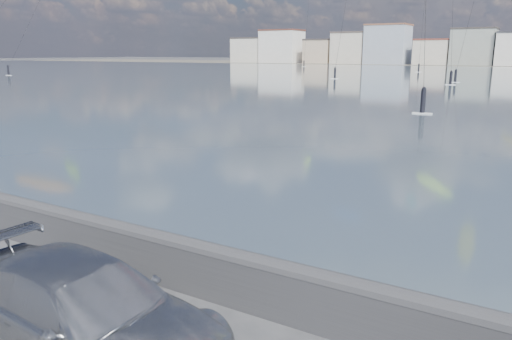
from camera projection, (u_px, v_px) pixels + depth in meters
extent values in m
cube|color=#28282B|center=(177.00, 265.00, 9.61)|extent=(400.00, 0.35, 0.90)
cylinder|color=#28282B|center=(176.00, 243.00, 9.50)|extent=(400.00, 0.36, 0.36)
cube|color=beige|center=(250.00, 51.00, 217.58)|extent=(14.00, 11.00, 10.00)
cube|color=#383330|center=(250.00, 38.00, 216.36)|extent=(14.28, 11.22, 0.60)
cube|color=white|center=(282.00, 47.00, 209.43)|extent=(16.00, 12.00, 13.00)
cube|color=#562D23|center=(282.00, 30.00, 207.86)|extent=(16.32, 12.24, 0.60)
cube|color=#CCB293|center=(320.00, 52.00, 201.07)|extent=(11.00, 10.00, 9.00)
cube|color=#383330|center=(320.00, 40.00, 199.96)|extent=(11.22, 10.20, 0.60)
cube|color=beige|center=(351.00, 49.00, 194.23)|extent=(13.00, 11.00, 11.50)
cube|color=#4C423D|center=(351.00, 33.00, 192.84)|extent=(13.26, 11.22, 0.60)
cube|color=#9EA8B7|center=(388.00, 45.00, 186.64)|extent=(15.00, 12.00, 14.00)
cube|color=brown|center=(389.00, 25.00, 184.95)|extent=(15.30, 12.24, 0.60)
cube|color=beige|center=(432.00, 53.00, 178.96)|extent=(12.00, 10.00, 8.50)
cube|color=brown|center=(434.00, 40.00, 177.91)|extent=(12.24, 10.20, 0.60)
cube|color=gray|center=(473.00, 47.00, 171.75)|extent=(14.00, 11.00, 12.00)
cube|color=#383330|center=(475.00, 29.00, 170.30)|extent=(14.28, 11.22, 0.60)
imported|color=#ABADB2|center=(84.00, 312.00, 7.34)|extent=(5.14, 2.27, 1.47)
cube|color=white|center=(335.00, 79.00, 84.74)|extent=(1.40, 0.42, 0.08)
cylinder|color=black|center=(335.00, 73.00, 84.54)|extent=(0.36, 0.36, 1.70)
sphere|color=black|center=(335.00, 68.00, 84.33)|extent=(0.28, 0.28, 0.28)
cube|color=white|center=(450.00, 85.00, 69.22)|extent=(1.40, 0.42, 0.08)
cylinder|color=black|center=(451.00, 78.00, 69.01)|extent=(0.36, 0.36, 1.70)
sphere|color=black|center=(451.00, 71.00, 68.80)|extent=(0.28, 0.28, 0.28)
cylinder|color=black|center=(452.00, 20.00, 70.29)|extent=(2.07, 6.24, 15.03)
cube|color=white|center=(422.00, 113.00, 36.85)|extent=(1.40, 0.42, 0.08)
cylinder|color=black|center=(423.00, 101.00, 36.65)|extent=(0.36, 0.36, 1.70)
sphere|color=black|center=(424.00, 89.00, 36.44)|extent=(0.28, 0.28, 0.28)
cube|color=white|center=(418.00, 72.00, 113.22)|extent=(1.40, 0.42, 0.08)
cylinder|color=black|center=(419.00, 68.00, 113.02)|extent=(0.36, 0.36, 1.70)
sphere|color=black|center=(419.00, 64.00, 112.81)|extent=(0.28, 0.28, 0.28)
cube|color=white|center=(304.00, 67.00, 155.85)|extent=(1.40, 0.42, 0.08)
cylinder|color=black|center=(304.00, 64.00, 155.64)|extent=(0.36, 0.36, 1.70)
sphere|color=black|center=(304.00, 61.00, 155.43)|extent=(0.28, 0.28, 0.28)
cylinder|color=black|center=(308.00, 11.00, 155.89)|extent=(2.03, 8.22, 31.09)
cube|color=white|center=(455.00, 82.00, 74.81)|extent=(1.40, 0.42, 0.08)
cylinder|color=black|center=(455.00, 76.00, 74.60)|extent=(0.36, 0.36, 1.70)
sphere|color=black|center=(456.00, 70.00, 74.40)|extent=(0.28, 0.28, 0.28)
cube|color=white|center=(9.00, 75.00, 97.54)|extent=(1.40, 0.42, 0.08)
cylinder|color=black|center=(8.00, 71.00, 97.33)|extent=(0.36, 0.36, 1.70)
sphere|color=black|center=(8.00, 66.00, 97.12)|extent=(0.28, 0.28, 0.28)
cylinder|color=black|center=(32.00, 17.00, 99.39)|extent=(1.63, 11.66, 19.89)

